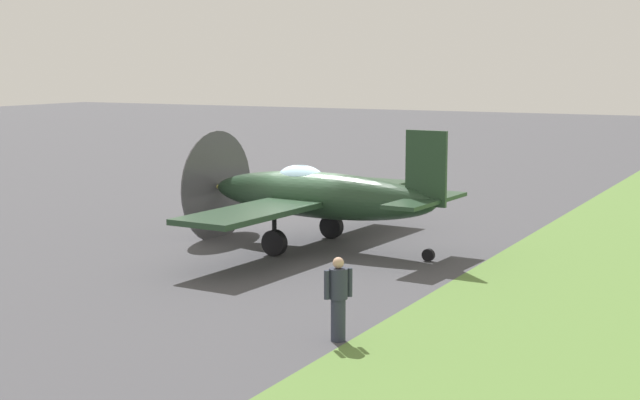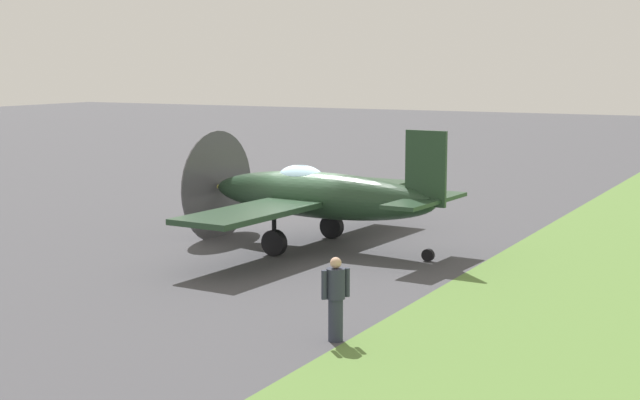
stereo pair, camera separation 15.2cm
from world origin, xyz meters
TOP-DOWN VIEW (x-y plane):
  - ground_plane at (0.00, 0.00)m, footprint 160.00×160.00m
  - airplane_lead at (-0.16, -0.42)m, footprint 10.90×8.62m
  - ground_crew_chief at (-8.54, -5.42)m, footprint 0.53×0.42m
  - supply_crate at (6.98, 0.12)m, footprint 1.14×1.14m

SIDE VIEW (x-z plane):
  - ground_plane at x=0.00m, z-range 0.00..0.00m
  - supply_crate at x=6.98m, z-range 0.00..0.64m
  - ground_crew_chief at x=-8.54m, z-range 0.05..1.78m
  - airplane_lead at x=-0.16m, z-range -0.32..3.57m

